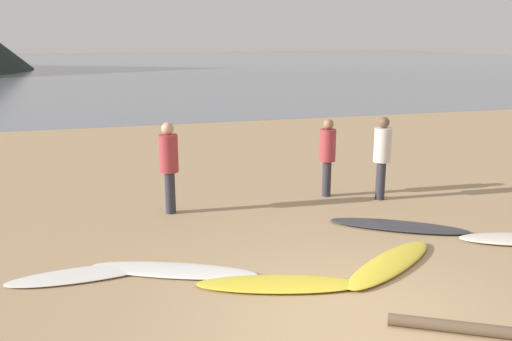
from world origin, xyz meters
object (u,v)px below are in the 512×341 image
person_1 (382,151)px  driftwood_log (494,331)px  surfboard_3 (390,263)px  surfboard_2 (279,284)px  surfboard_4 (398,226)px  person_2 (169,160)px  surfboard_0 (83,275)px  surfboard_1 (173,270)px  person_0 (328,151)px

person_1 → driftwood_log: bearing=-149.8°
surfboard_3 → driftwood_log: size_ratio=0.97×
surfboard_2 → surfboard_4: bearing=46.3°
surfboard_2 → person_2: person_2 is taller
person_1 → person_2: (-4.39, 0.33, 0.02)m
surfboard_0 → person_2: (1.61, 2.54, 1.03)m
surfboard_0 → person_2: bearing=55.1°
surfboard_3 → person_2: bearing=96.3°
surfboard_4 → person_1: size_ratio=1.39×
surfboard_4 → driftwood_log: (-0.86, -3.54, 0.03)m
surfboard_0 → person_1: (6.00, 2.21, 1.01)m
surfboard_1 → person_2: bearing=107.0°
surfboard_4 → person_1: 2.04m
surfboard_3 → surfboard_0: bearing=135.2°
surfboard_1 → surfboard_2: (1.35, -0.88, 0.01)m
surfboard_3 → person_2: person_2 is taller
person_2 → surfboard_1: bearing=-168.7°
surfboard_2 → person_2: size_ratio=1.29×
surfboard_3 → person_2: size_ratio=1.29×
surfboard_1 → person_2: size_ratio=1.40×
surfboard_0 → surfboard_1: bearing=-12.7°
surfboard_0 → surfboard_4: 5.47m
driftwood_log → person_0: bearing=85.9°
surfboard_4 → person_0: bearing=133.2°
person_0 → surfboard_2: bearing=102.4°
surfboard_1 → surfboard_4: size_ratio=1.02×
surfboard_0 → person_0: bearing=26.2°
surfboard_3 → driftwood_log: driftwood_log is taller
surfboard_4 → person_0: 2.47m
surfboard_2 → surfboard_4: (2.82, 1.63, 0.00)m
surfboard_0 → surfboard_4: size_ratio=0.86×
driftwood_log → surfboard_1: bearing=139.8°
surfboard_3 → surfboard_4: 1.76m
person_1 → driftwood_log: person_1 is taller
surfboard_3 → person_1: 3.65m
surfboard_3 → person_1: size_ratio=1.31×
driftwood_log → person_2: bearing=118.2°
surfboard_1 → surfboard_2: size_ratio=1.09×
surfboard_1 → surfboard_0: bearing=-166.2°
surfboard_4 → person_2: 4.45m
surfboard_1 → person_1: bearing=51.2°
surfboard_2 → person_1: person_1 is taller
person_0 → driftwood_log: person_0 is taller
surfboard_0 → surfboard_3: (4.44, -0.93, 0.02)m
surfboard_2 → surfboard_4: size_ratio=0.94×
surfboard_3 → person_1: person_1 is taller
surfboard_2 → driftwood_log: size_ratio=0.97×
surfboard_2 → driftwood_log: 2.74m
person_1 → driftwood_log: 5.51m
surfboard_3 → surfboard_4: (1.00, 1.45, -0.01)m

